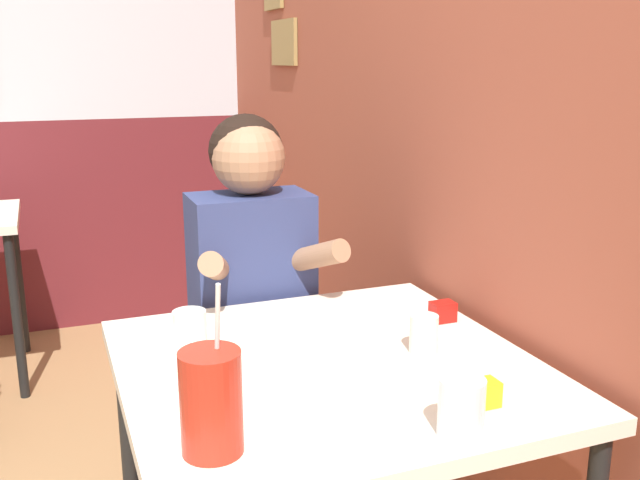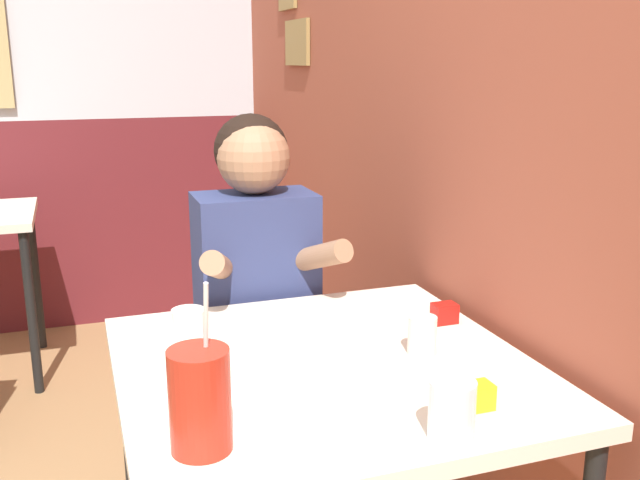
{
  "view_description": "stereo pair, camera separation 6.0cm",
  "coord_description": "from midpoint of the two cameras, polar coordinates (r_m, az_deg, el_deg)",
  "views": [
    {
      "loc": [
        0.1,
        -1.08,
        1.4
      ],
      "look_at": [
        0.69,
        0.43,
        0.98
      ],
      "focal_mm": 40.0,
      "sensor_mm": 36.0,
      "label": 1
    },
    {
      "loc": [
        0.16,
        -1.1,
        1.4
      ],
      "look_at": [
        0.69,
        0.43,
        0.98
      ],
      "focal_mm": 40.0,
      "sensor_mm": 36.0,
      "label": 2
    }
  ],
  "objects": [
    {
      "name": "brick_wall_right",
      "position": [
        2.67,
        1.09,
        13.27
      ],
      "size": [
        0.08,
        4.75,
        2.7
      ],
      "color": "#9E4C38",
      "rests_on": "ground_plane"
    },
    {
      "name": "back_wall",
      "position": [
        3.88,
        -23.98,
        12.47
      ],
      "size": [
        5.24,
        0.09,
        2.7
      ],
      "color": "silver",
      "rests_on": "ground_plane"
    },
    {
      "name": "main_table",
      "position": [
        1.61,
        -0.45,
        -12.09
      ],
      "size": [
        0.88,
        0.88,
        0.75
      ],
      "color": "beige",
      "rests_on": "ground_plane"
    },
    {
      "name": "person_seated",
      "position": [
        2.12,
        -6.23,
        -6.14
      ],
      "size": [
        0.42,
        0.41,
        1.25
      ],
      "color": "navy",
      "rests_on": "ground_plane"
    },
    {
      "name": "cocktail_pitcher",
      "position": [
        1.23,
        -10.11,
        -12.66
      ],
      "size": [
        0.1,
        0.1,
        0.3
      ],
      "color": "#B22819",
      "rests_on": "main_table"
    },
    {
      "name": "glass_near_pitcher",
      "position": [
        1.29,
        9.92,
        -13.05
      ],
      "size": [
        0.08,
        0.08,
        0.11
      ],
      "color": "silver",
      "rests_on": "main_table"
    },
    {
      "name": "glass_center",
      "position": [
        1.65,
        -11.39,
        -7.15
      ],
      "size": [
        0.08,
        0.08,
        0.09
      ],
      "color": "silver",
      "rests_on": "main_table"
    },
    {
      "name": "glass_far_side",
      "position": [
        1.63,
        7.26,
        -7.47
      ],
      "size": [
        0.06,
        0.06,
        0.09
      ],
      "color": "silver",
      "rests_on": "main_table"
    },
    {
      "name": "condiment_ketchup",
      "position": [
        1.83,
        8.87,
        -5.69
      ],
      "size": [
        0.06,
        0.04,
        0.05
      ],
      "color": "#B7140F",
      "rests_on": "main_table"
    },
    {
      "name": "condiment_mustard",
      "position": [
        1.42,
        11.69,
        -11.94
      ],
      "size": [
        0.06,
        0.04,
        0.05
      ],
      "color": "yellow",
      "rests_on": "main_table"
    }
  ]
}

